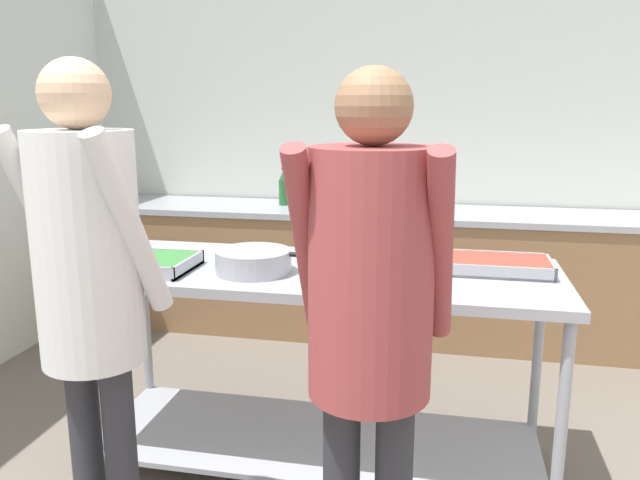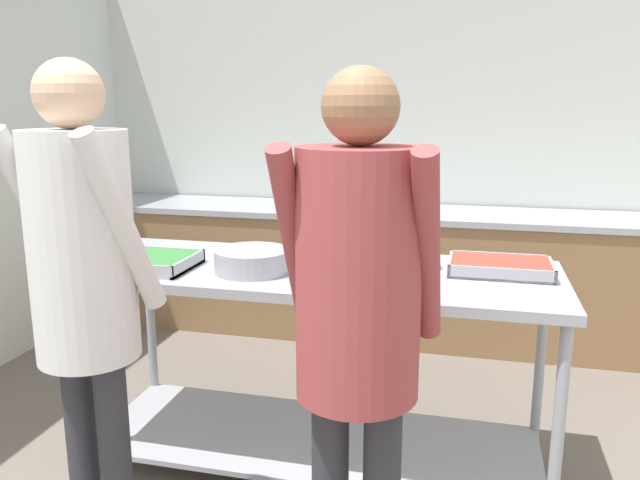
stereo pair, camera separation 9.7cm
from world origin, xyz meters
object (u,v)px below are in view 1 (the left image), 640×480
object	(u,v)px
sauce_pan	(254,260)
plate_stack	(411,261)
guest_serving_right	(370,302)
water_bottle	(284,188)
serving_tray_vegetables	(500,265)
broccoli_bowl	(344,264)
serving_tray_roast	(138,263)
guest_serving_left	(89,272)

from	to	relation	value
sauce_pan	plate_stack	distance (m)	0.66
guest_serving_right	water_bottle	xyz separation A→B (m)	(-0.94, 2.57, -0.04)
plate_stack	water_bottle	size ratio (longest dim) A/B	0.91
serving_tray_vegetables	broccoli_bowl	bearing A→B (deg)	-164.28
broccoli_bowl	plate_stack	bearing A→B (deg)	34.77
broccoli_bowl	guest_serving_right	xyz separation A→B (m)	(0.20, -0.73, 0.09)
sauce_pan	plate_stack	world-z (taller)	sauce_pan
plate_stack	water_bottle	distance (m)	1.94
serving_tray_roast	water_bottle	xyz separation A→B (m)	(0.12, 1.93, 0.07)
guest_serving_right	serving_tray_roast	bearing A→B (deg)	148.75
guest_serving_right	serving_tray_vegetables	bearing A→B (deg)	65.01
guest_serving_left	serving_tray_roast	bearing A→B (deg)	105.49
serving_tray_vegetables	water_bottle	distance (m)	2.15
sauce_pan	serving_tray_vegetables	bearing A→B (deg)	12.64
water_bottle	sauce_pan	bearing A→B (deg)	-78.68
serving_tray_roast	serving_tray_vegetables	bearing A→B (deg)	10.09
serving_tray_vegetables	plate_stack	bearing A→B (deg)	179.24
plate_stack	guest_serving_right	world-z (taller)	guest_serving_right
serving_tray_roast	water_bottle	distance (m)	1.93
serving_tray_vegetables	water_bottle	bearing A→B (deg)	129.26
broccoli_bowl	guest_serving_left	world-z (taller)	guest_serving_left
broccoli_bowl	guest_serving_left	size ratio (longest dim) A/B	0.12
water_bottle	serving_tray_vegetables	bearing A→B (deg)	-50.74
broccoli_bowl	plate_stack	distance (m)	0.31
serving_tray_roast	plate_stack	distance (m)	1.15
sauce_pan	guest_serving_right	bearing A→B (deg)	-50.53
sauce_pan	guest_serving_left	world-z (taller)	guest_serving_left
plate_stack	serving_tray_vegetables	world-z (taller)	serving_tray_vegetables
serving_tray_roast	plate_stack	size ratio (longest dim) A/B	1.93
serving_tray_roast	water_bottle	world-z (taller)	water_bottle
guest_serving_right	water_bottle	size ratio (longest dim) A/B	6.35
water_bottle	plate_stack	bearing A→B (deg)	-58.92
serving_tray_vegetables	water_bottle	world-z (taller)	water_bottle
serving_tray_vegetables	sauce_pan	bearing A→B (deg)	-167.36
guest_serving_right	sauce_pan	bearing A→B (deg)	129.47
serving_tray_roast	sauce_pan	bearing A→B (deg)	4.90
broccoli_bowl	water_bottle	xyz separation A→B (m)	(-0.74, 1.84, 0.05)
broccoli_bowl	plate_stack	size ratio (longest dim) A/B	0.87
serving_tray_vegetables	guest_serving_left	distance (m)	1.58
serving_tray_roast	broccoli_bowl	bearing A→B (deg)	5.91
plate_stack	serving_tray_vegetables	xyz separation A→B (m)	(0.36, -0.00, 0.00)
broccoli_bowl	water_bottle	distance (m)	1.98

